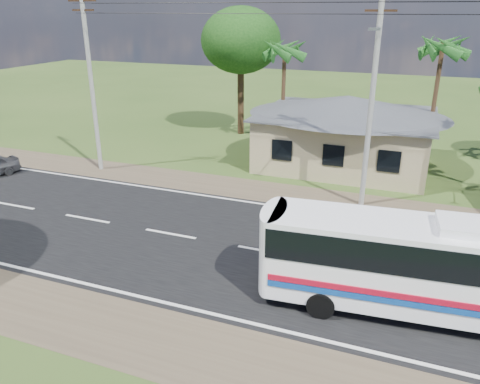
# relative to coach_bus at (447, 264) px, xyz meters

# --- Properties ---
(ground) EXTENTS (120.00, 120.00, 0.00)m
(ground) POSITION_rel_coach_bus_xyz_m (-6.56, 2.17, -1.97)
(ground) COLOR #2C4619
(ground) RESTS_ON ground
(road) EXTENTS (120.00, 16.00, 0.03)m
(road) POSITION_rel_coach_bus_xyz_m (-6.56, 2.17, -1.97)
(road) COLOR black
(road) RESTS_ON ground
(house) EXTENTS (12.40, 10.00, 5.00)m
(house) POSITION_rel_coach_bus_xyz_m (-5.56, 15.17, 0.67)
(house) COLOR tan
(house) RESTS_ON ground
(utility_poles) EXTENTS (32.80, 2.22, 11.00)m
(utility_poles) POSITION_rel_coach_bus_xyz_m (-3.89, 8.65, 3.79)
(utility_poles) COLOR #9E9E99
(utility_poles) RESTS_ON ground
(palm_mid) EXTENTS (2.80, 2.80, 8.20)m
(palm_mid) POSITION_rel_coach_bus_xyz_m (-0.56, 17.67, 5.18)
(palm_mid) COLOR #47301E
(palm_mid) RESTS_ON ground
(palm_far) EXTENTS (2.80, 2.80, 7.70)m
(palm_far) POSITION_rel_coach_bus_xyz_m (-10.56, 18.17, 4.70)
(palm_far) COLOR #47301E
(palm_far) RESTS_ON ground
(tree_behind_house) EXTENTS (6.00, 6.00, 9.61)m
(tree_behind_house) POSITION_rel_coach_bus_xyz_m (-14.56, 20.17, 5.14)
(tree_behind_house) COLOR #47301E
(tree_behind_house) RESTS_ON ground
(coach_bus) EXTENTS (11.29, 3.33, 3.45)m
(coach_bus) POSITION_rel_coach_bus_xyz_m (0.00, 0.00, 0.00)
(coach_bus) COLOR white
(coach_bus) RESTS_ON ground
(motorcycle) EXTENTS (1.55, 0.62, 0.80)m
(motorcycle) POSITION_rel_coach_bus_xyz_m (-0.36, 6.92, -1.57)
(motorcycle) COLOR black
(motorcycle) RESTS_ON ground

